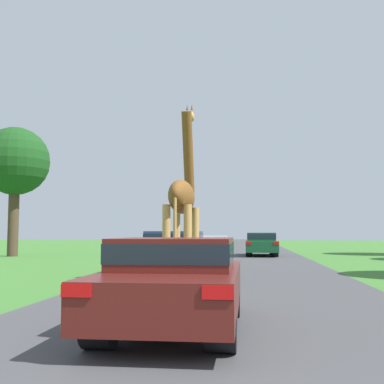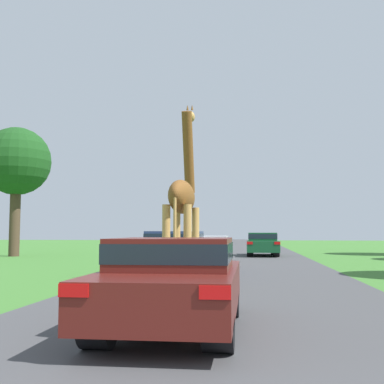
# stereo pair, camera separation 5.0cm
# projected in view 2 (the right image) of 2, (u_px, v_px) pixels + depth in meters

# --- Properties ---
(road) EXTENTS (7.41, 120.00, 0.00)m
(road) POSITION_uv_depth(u_px,v_px,m) (241.00, 254.00, 31.14)
(road) COLOR #424244
(road) RESTS_ON ground
(giraffe_near_road) EXTENTS (0.77, 3.02, 5.04)m
(giraffe_near_road) POSITION_uv_depth(u_px,v_px,m) (183.00, 200.00, 12.20)
(giraffe_near_road) COLOR tan
(giraffe_near_road) RESTS_ON ground
(car_lead_maroon) EXTENTS (1.83, 4.05, 1.32)m
(car_lead_maroon) POSITION_uv_depth(u_px,v_px,m) (173.00, 280.00, 6.99)
(car_lead_maroon) COLOR #561914
(car_lead_maroon) RESTS_ON ground
(car_queue_right) EXTENTS (1.93, 4.74, 1.44)m
(car_queue_right) POSITION_uv_depth(u_px,v_px,m) (175.00, 251.00, 16.38)
(car_queue_right) COLOR navy
(car_queue_right) RESTS_ON ground
(car_queue_left) EXTENTS (1.83, 4.61, 1.36)m
(car_queue_left) POSITION_uv_depth(u_px,v_px,m) (262.00, 243.00, 28.67)
(car_queue_left) COLOR #144C28
(car_queue_left) RESTS_ON ground
(car_far_ahead) EXTENTS (1.76, 4.75, 1.24)m
(car_far_ahead) POSITION_uv_depth(u_px,v_px,m) (210.00, 248.00, 21.51)
(car_far_ahead) COLOR silver
(car_far_ahead) RESTS_ON ground
(tree_centre_back) EXTENTS (4.00, 4.00, 7.58)m
(tree_centre_back) POSITION_uv_depth(u_px,v_px,m) (17.00, 163.00, 28.34)
(tree_centre_back) COLOR #4C3828
(tree_centre_back) RESTS_ON ground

